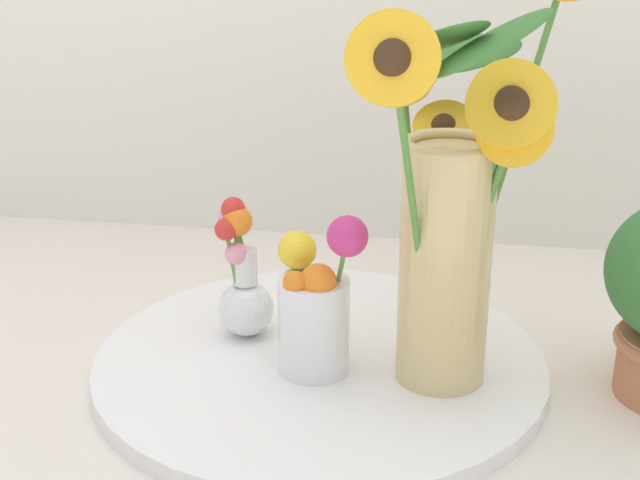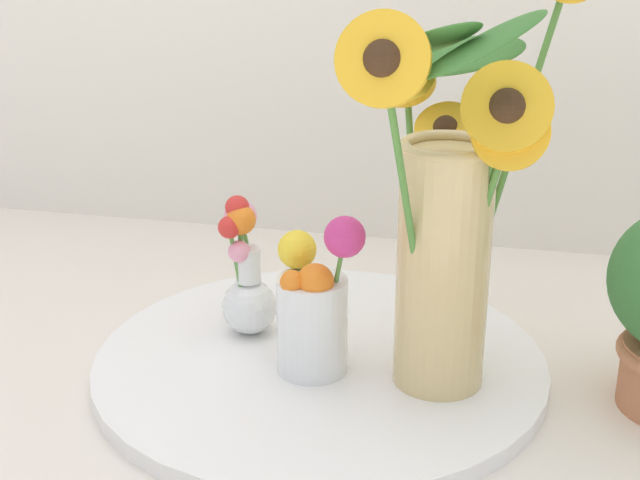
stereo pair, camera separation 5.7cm
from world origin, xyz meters
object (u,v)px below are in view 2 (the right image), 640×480
Objects in this scene: serving_tray at (320,363)px; mason_jar_sunflowers at (447,225)px; vase_bulb_right at (246,275)px; vase_small_center at (314,307)px.

mason_jar_sunflowers is at bearing -11.20° from serving_tray.
serving_tray is 0.13m from vase_bulb_right.
mason_jar_sunflowers reaches higher than serving_tray.
mason_jar_sunflowers is 0.17m from vase_small_center.
mason_jar_sunflowers is (0.14, -0.03, 0.19)m from serving_tray.
vase_bulb_right is at bearing 163.41° from mason_jar_sunflowers.
mason_jar_sunflowers is 2.46× the size of vase_small_center.
serving_tray is 3.02× the size of vase_bulb_right.
vase_small_center is (0.00, -0.03, 0.08)m from serving_tray.
serving_tray is at bearing 90.17° from vase_small_center.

